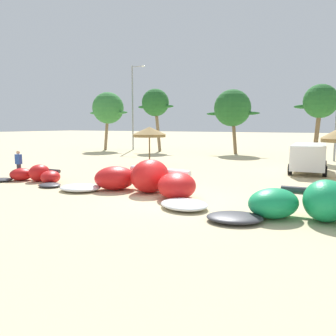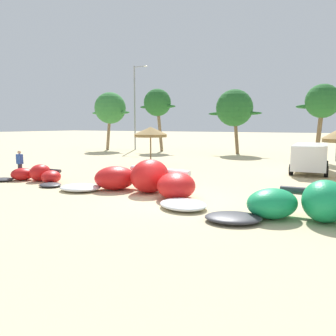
# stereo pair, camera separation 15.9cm
# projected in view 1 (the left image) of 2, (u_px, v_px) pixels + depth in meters

# --- Properties ---
(ground_plane) EXTENTS (260.00, 260.00, 0.00)m
(ground_plane) POSITION_uv_depth(u_px,v_px,m) (171.00, 199.00, 14.28)
(ground_plane) COLOR beige
(kite_left) EXTENTS (5.12, 2.34, 0.92)m
(kite_left) POSITION_uv_depth(u_px,v_px,m) (36.00, 175.00, 18.42)
(kite_left) COLOR #333338
(kite_left) RESTS_ON ground
(kite_left_of_center) EXTENTS (8.11, 4.24, 1.52)m
(kite_left_of_center) POSITION_uv_depth(u_px,v_px,m) (144.00, 181.00, 15.16)
(kite_left_of_center) COLOR white
(kite_left_of_center) RESTS_ON ground
(kite_center) EXTENTS (7.27, 3.31, 1.34)m
(kite_center) POSITION_uv_depth(u_px,v_px,m) (325.00, 208.00, 10.55)
(kite_center) COLOR #333338
(kite_center) RESTS_ON ground
(beach_umbrella_near_van) EXTENTS (2.52, 2.52, 2.93)m
(beach_umbrella_near_van) POSITION_uv_depth(u_px,v_px,m) (149.00, 132.00, 25.12)
(beach_umbrella_near_van) COLOR brown
(beach_umbrella_near_van) RESTS_ON ground
(parked_car_second) EXTENTS (2.43, 5.18, 1.84)m
(parked_car_second) POSITION_uv_depth(u_px,v_px,m) (309.00, 156.00, 22.03)
(parked_car_second) COLOR white
(parked_car_second) RESTS_ON ground
(person_by_umbrellas) EXTENTS (0.36, 0.24, 1.62)m
(person_by_umbrellas) POSITION_uv_depth(u_px,v_px,m) (19.00, 165.00, 19.43)
(person_by_umbrellas) COLOR #383842
(person_by_umbrellas) RESTS_ON ground
(palm_leftmost) EXTENTS (5.68, 3.79, 7.01)m
(palm_leftmost) POSITION_uv_depth(u_px,v_px,m) (108.00, 108.00, 41.18)
(palm_leftmost) COLOR #7F6647
(palm_leftmost) RESTS_ON ground
(palm_left) EXTENTS (4.73, 3.15, 7.22)m
(palm_left) POSITION_uv_depth(u_px,v_px,m) (155.00, 103.00, 39.31)
(palm_left) COLOR #7F6647
(palm_left) RESTS_ON ground
(palm_left_of_gap) EXTENTS (5.83, 3.89, 6.81)m
(palm_left_of_gap) POSITION_uv_depth(u_px,v_px,m) (232.00, 108.00, 35.95)
(palm_left_of_gap) COLOR brown
(palm_left_of_gap) RESTS_ON ground
(palm_center_left) EXTENTS (4.22, 2.81, 6.45)m
(palm_center_left) POSITION_uv_depth(u_px,v_px,m) (320.00, 102.00, 28.29)
(palm_center_left) COLOR brown
(palm_center_left) RESTS_ON ground
(lamppost_west) EXTENTS (1.98, 0.24, 10.24)m
(lamppost_west) POSITION_uv_depth(u_px,v_px,m) (134.00, 104.00, 41.93)
(lamppost_west) COLOR gray
(lamppost_west) RESTS_ON ground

